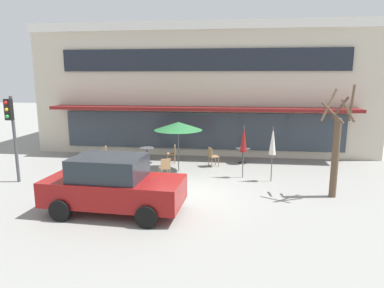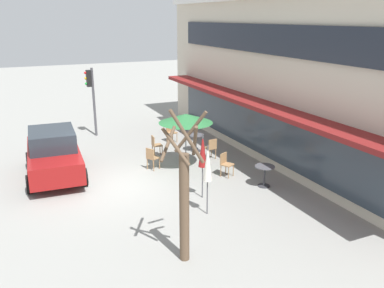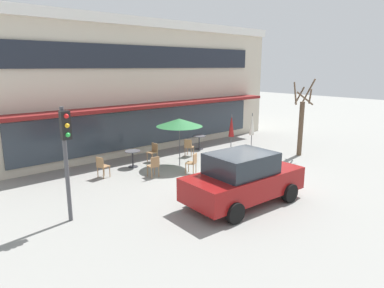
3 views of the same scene
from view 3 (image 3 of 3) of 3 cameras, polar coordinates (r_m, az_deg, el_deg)
ground_plane at (r=14.33m, az=7.46°, el=-5.55°), size 80.00×80.00×0.00m
building_facade at (r=21.52m, az=-12.82°, el=9.71°), size 18.14×9.10×6.87m
cafe_table_near_wall at (r=18.85m, az=1.21°, el=0.66°), size 0.70×0.70×0.76m
cafe_table_streetside at (r=15.74m, az=-9.86°, el=-1.99°), size 0.70×0.70×0.76m
patio_umbrella_green_folded at (r=15.42m, az=-2.12°, el=3.61°), size 2.10×2.10×2.20m
patio_umbrella_cream_folded at (r=16.94m, az=6.59°, el=3.02°), size 0.28×0.28×2.20m
patio_umbrella_corner_open at (r=17.54m, az=9.98°, el=3.24°), size 0.28×0.28×2.20m
cafe_chair_0 at (r=14.55m, az=0.10°, el=-2.99°), size 0.54×0.54×0.89m
cafe_chair_1 at (r=17.36m, az=-0.55°, el=-0.37°), size 0.54×0.54×0.89m
cafe_chair_2 at (r=14.50m, az=-14.78°, el=-3.48°), size 0.49×0.49×0.89m
cafe_chair_3 at (r=16.50m, az=-6.48°, el=-1.16°), size 0.44×0.44×0.89m
cafe_chair_4 at (r=14.17m, az=-6.37°, el=-3.51°), size 0.43×0.43×0.89m
parked_sedan at (r=11.47m, az=8.50°, el=-5.68°), size 4.29×2.19×1.76m
street_tree at (r=18.22m, az=17.74°, el=3.41°), size 1.13×1.20×3.91m
traffic_light_pole at (r=10.27m, az=-20.26°, el=-0.33°), size 0.26×0.44×3.40m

